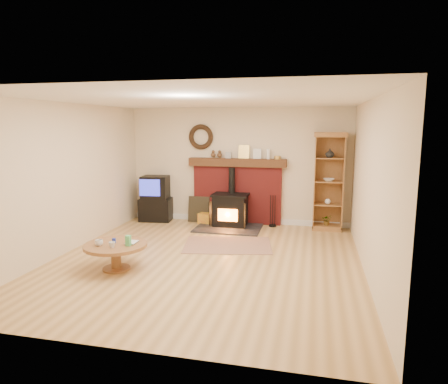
% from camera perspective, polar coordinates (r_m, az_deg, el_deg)
% --- Properties ---
extents(ground, '(5.50, 5.50, 0.00)m').
position_cam_1_polar(ground, '(6.71, -2.60, -9.76)').
color(ground, '#A98046').
rests_on(ground, ground).
extents(room_shell, '(5.02, 5.52, 2.61)m').
position_cam_1_polar(room_shell, '(6.45, -2.65, 5.09)').
color(room_shell, beige).
rests_on(room_shell, ground).
extents(chimney_breast, '(2.20, 0.22, 1.78)m').
position_cam_1_polar(chimney_breast, '(9.04, 1.89, 0.53)').
color(chimney_breast, maroon).
rests_on(chimney_breast, ground).
extents(wood_stove, '(1.40, 1.00, 1.29)m').
position_cam_1_polar(wood_stove, '(8.76, 0.86, -2.73)').
color(wood_stove, black).
rests_on(wood_stove, ground).
extents(area_rug, '(1.78, 1.38, 0.01)m').
position_cam_1_polar(area_rug, '(7.52, 0.53, -7.56)').
color(area_rug, brown).
rests_on(area_rug, ground).
extents(tv_unit, '(0.77, 0.58, 1.05)m').
position_cam_1_polar(tv_unit, '(9.45, -9.75, -1.04)').
color(tv_unit, black).
rests_on(tv_unit, ground).
extents(curio_cabinet, '(0.66, 0.48, 2.07)m').
position_cam_1_polar(curio_cabinet, '(8.74, 14.70, 1.46)').
color(curio_cabinet, brown).
rests_on(curio_cabinet, ground).
extents(firelog_box, '(0.44, 0.33, 0.24)m').
position_cam_1_polar(firelog_box, '(9.06, -2.37, -3.84)').
color(firelog_box, yellow).
rests_on(firelog_box, ground).
extents(leaning_painting, '(0.50, 0.13, 0.59)m').
position_cam_1_polar(leaning_painting, '(9.23, -3.63, -2.48)').
color(leaning_painting, black).
rests_on(leaning_painting, ground).
extents(fire_tools, '(0.16, 0.16, 0.70)m').
position_cam_1_polar(fire_tools, '(8.89, 6.94, -4.08)').
color(fire_tools, black).
rests_on(fire_tools, ground).
extents(coffee_table, '(0.97, 0.97, 0.57)m').
position_cam_1_polar(coffee_table, '(6.43, -15.23, -7.82)').
color(coffee_table, brown).
rests_on(coffee_table, ground).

